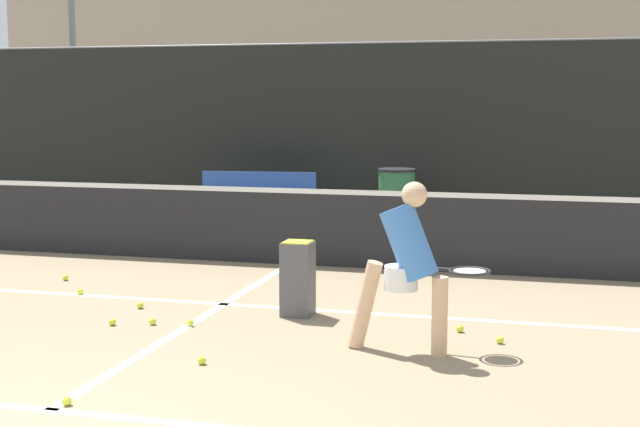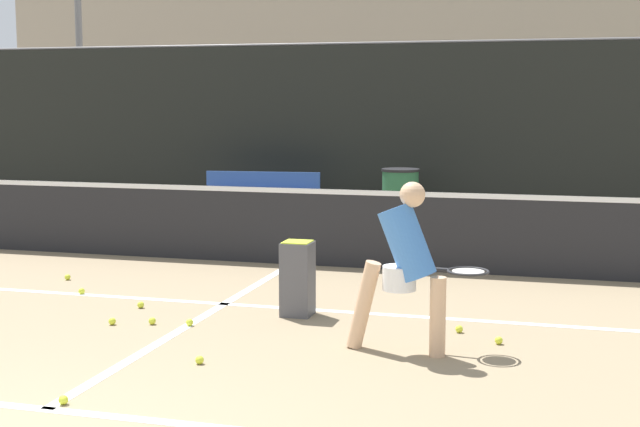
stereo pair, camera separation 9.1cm
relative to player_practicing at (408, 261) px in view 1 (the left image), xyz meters
name	(u,v)px [view 1 (the left image)]	position (x,y,z in m)	size (l,w,h in m)	color
court_baseline_near	(50,410)	(-2.05, -1.96, -0.75)	(11.00, 0.10, 0.01)	white
court_service_line	(224,304)	(-2.05, 1.20, -0.75)	(8.25, 0.10, 0.01)	white
court_center_mark	(206,315)	(-2.05, 0.74, -0.75)	(0.10, 5.40, 0.01)	white
net	(289,224)	(-2.05, 3.44, -0.24)	(11.09, 0.09, 1.07)	slate
fence_back	(361,133)	(-2.05, 7.54, 0.72)	(24.00, 0.06, 2.96)	black
player_practicing	(408,261)	(0.00, 0.00, 0.00)	(1.17, 0.52, 1.40)	#DBAD84
tennis_ball_scattered_0	(140,305)	(-2.77, 0.82, -0.72)	(0.07, 0.07, 0.07)	#D1E033
tennis_ball_scattered_1	(460,329)	(0.35, 0.74, -0.72)	(0.07, 0.07, 0.07)	#D1E033
tennis_ball_scattered_2	(80,292)	(-3.66, 1.22, -0.72)	(0.07, 0.07, 0.07)	#D1E033
tennis_ball_scattered_3	(112,322)	(-2.72, 0.16, -0.72)	(0.07, 0.07, 0.07)	#D1E033
tennis_ball_scattered_4	(65,278)	(-4.20, 1.84, -0.72)	(0.07, 0.07, 0.07)	#D1E033
tennis_ball_scattered_7	(500,340)	(0.71, 0.45, -0.72)	(0.07, 0.07, 0.07)	#D1E033
tennis_ball_scattered_8	(67,401)	(-1.99, -1.84, -0.72)	(0.07, 0.07, 0.07)	#D1E033
tennis_ball_scattered_9	(202,360)	(-1.48, -0.74, -0.72)	(0.07, 0.07, 0.07)	#D1E033
tennis_ball_scattered_10	(152,321)	(-2.38, 0.27, -0.72)	(0.07, 0.07, 0.07)	#D1E033
tennis_ball_scattered_11	(190,323)	(-2.03, 0.31, -0.72)	(0.07, 0.07, 0.07)	#D1E033
ball_hopper	(298,277)	(-1.21, 0.97, -0.38)	(0.28, 0.28, 0.71)	#4C4C51
courtside_bench	(257,196)	(-3.55, 6.62, -0.28)	(1.92, 0.57, 0.86)	#2D519E
trash_bin	(396,200)	(-1.27, 6.60, -0.27)	(0.59, 0.59, 0.97)	#28603D
parked_car	(273,174)	(-4.33, 9.83, -0.20)	(1.86, 4.00, 1.31)	#B7B7BC
building_far	(469,71)	(-2.05, 25.62, 2.25)	(36.00, 2.40, 6.01)	gray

